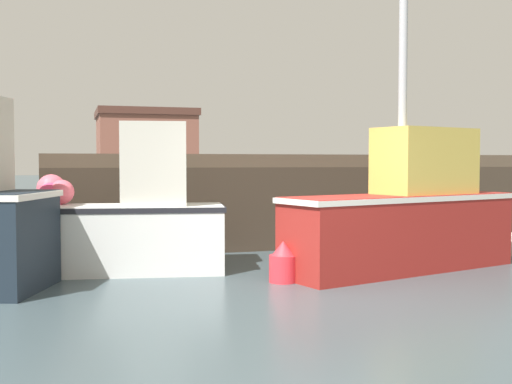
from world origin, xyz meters
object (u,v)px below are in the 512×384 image
at_px(fishing_boat_near_right, 130,217).
at_px(rowboat, 493,244).
at_px(fishing_boat_mid, 406,215).
at_px(mooring_buoy_foreground, 283,263).

bearing_deg(fishing_boat_near_right, rowboat, 1.27).
distance_m(fishing_boat_mid, rowboat, 2.81).
bearing_deg(mooring_buoy_foreground, fishing_boat_mid, 10.84).
relative_size(fishing_boat_near_right, rowboat, 1.96).
height_order(fishing_boat_near_right, fishing_boat_mid, fishing_boat_mid).
xyz_separation_m(fishing_boat_near_right, mooring_buoy_foreground, (2.00, -1.42, -0.59)).
distance_m(fishing_boat_near_right, rowboat, 6.69).
height_order(fishing_boat_near_right, mooring_buoy_foreground, fishing_boat_near_right).
height_order(fishing_boat_mid, mooring_buoy_foreground, fishing_boat_mid).
bearing_deg(rowboat, fishing_boat_near_right, -178.73).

